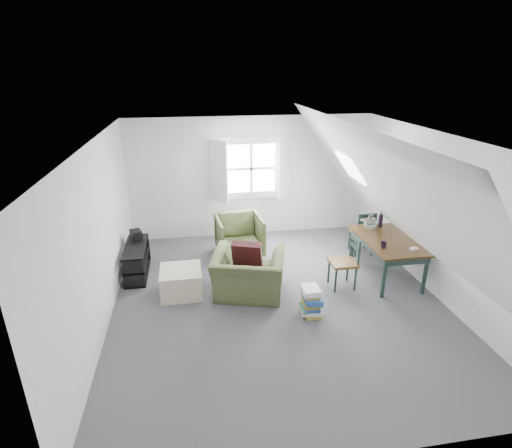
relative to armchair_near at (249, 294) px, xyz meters
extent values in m
plane|color=#4D4C51|center=(0.42, -0.27, 0.00)|extent=(5.50, 5.50, 0.00)
plane|color=white|center=(0.42, -0.27, 2.50)|extent=(5.50, 5.50, 0.00)
plane|color=silver|center=(0.42, 2.48, 1.25)|extent=(5.00, 0.00, 5.00)
plane|color=silver|center=(0.42, -3.02, 1.25)|extent=(5.00, 0.00, 5.00)
plane|color=silver|center=(-2.08, -0.27, 1.25)|extent=(0.00, 5.50, 5.50)
plane|color=silver|center=(2.92, -0.27, 1.25)|extent=(0.00, 5.50, 5.50)
plane|color=white|center=(-1.13, -0.27, 1.78)|extent=(3.19, 5.50, 4.48)
plane|color=white|center=(1.97, -0.27, 1.78)|extent=(3.19, 5.50, 4.48)
cube|color=white|center=(0.42, 2.46, 1.45)|extent=(1.30, 0.04, 1.30)
cube|color=white|center=(-0.26, 2.30, 1.45)|extent=(0.35, 0.35, 1.25)
cube|color=white|center=(1.10, 2.30, 1.45)|extent=(0.35, 0.35, 1.25)
cube|color=white|center=(0.42, 2.45, 1.45)|extent=(1.00, 0.02, 1.00)
cube|color=white|center=(0.42, 2.43, 1.45)|extent=(1.08, 0.04, 0.05)
cube|color=white|center=(0.42, 2.43, 1.45)|extent=(0.05, 0.04, 1.08)
cube|color=white|center=(1.97, 1.03, 1.75)|extent=(0.35, 0.75, 0.47)
imported|color=#434E27|center=(0.00, 0.00, 0.00)|extent=(1.31, 1.21, 0.71)
imported|color=#434E27|center=(0.04, 1.46, 0.00)|extent=(0.90, 0.93, 0.79)
cube|color=#360E12|center=(0.00, 0.15, 0.62)|extent=(0.53, 0.41, 0.49)
cube|color=#C0B496|center=(-1.06, 0.20, 0.21)|extent=(0.65, 0.65, 0.43)
cube|color=#311F0D|center=(2.41, 0.19, 0.68)|extent=(0.84, 1.41, 0.04)
cube|color=#1C2F2A|center=(2.41, 0.19, 0.61)|extent=(0.75, 1.31, 0.11)
cylinder|color=#1C2F2A|center=(2.07, -0.44, 0.33)|extent=(0.07, 0.07, 0.67)
cylinder|color=#1C2F2A|center=(2.76, -0.44, 0.33)|extent=(0.07, 0.07, 0.67)
cylinder|color=#1C2F2A|center=(2.07, 0.82, 0.33)|extent=(0.07, 0.07, 0.67)
cylinder|color=#1C2F2A|center=(2.76, 0.82, 0.33)|extent=(0.07, 0.07, 0.67)
sphere|color=silver|center=(2.26, 0.64, 0.82)|extent=(0.22, 0.22, 0.22)
cylinder|color=silver|center=(2.26, 0.64, 0.96)|extent=(0.07, 0.07, 0.12)
cylinder|color=black|center=(2.51, 0.74, 0.82)|extent=(0.07, 0.07, 0.23)
cylinder|color=#3F2D1E|center=(2.51, 0.74, 1.08)|extent=(0.03, 0.05, 0.42)
cylinder|color=#3F2D1E|center=(2.53, 0.75, 1.08)|extent=(0.04, 0.06, 0.42)
cylinder|color=#3F2D1E|center=(2.50, 0.73, 1.08)|extent=(0.05, 0.07, 0.42)
imported|color=black|center=(2.16, -0.11, 0.70)|extent=(0.13, 0.13, 0.10)
cube|color=white|center=(2.61, -0.26, 0.72)|extent=(0.12, 0.09, 0.04)
cube|color=brown|center=(2.38, 1.17, 0.44)|extent=(0.41, 0.41, 0.05)
cylinder|color=#1C2F2A|center=(2.55, 1.34, 0.21)|extent=(0.04, 0.04, 0.42)
cylinder|color=#1C2F2A|center=(2.55, 1.00, 0.21)|extent=(0.04, 0.04, 0.42)
cylinder|color=#1C2F2A|center=(2.21, 1.34, 0.21)|extent=(0.04, 0.04, 0.42)
cylinder|color=#1C2F2A|center=(2.21, 1.00, 0.21)|extent=(0.04, 0.04, 0.42)
cylinder|color=#1C2F2A|center=(2.55, 0.98, 0.66)|extent=(0.04, 0.04, 0.44)
cylinder|color=#1C2F2A|center=(2.21, 0.98, 0.66)|extent=(0.04, 0.04, 0.44)
cube|color=#1C2F2A|center=(2.38, 0.98, 0.83)|extent=(0.33, 0.03, 0.08)
cube|color=#1C2F2A|center=(2.38, 0.98, 0.70)|extent=(0.33, 0.03, 0.06)
cube|color=brown|center=(1.55, -0.01, 0.44)|extent=(0.41, 0.41, 0.05)
cylinder|color=#1C2F2A|center=(1.38, 0.16, 0.21)|extent=(0.04, 0.04, 0.42)
cylinder|color=#1C2F2A|center=(1.72, 0.16, 0.21)|extent=(0.04, 0.04, 0.42)
cylinder|color=#1C2F2A|center=(1.38, -0.17, 0.21)|extent=(0.04, 0.04, 0.42)
cylinder|color=#1C2F2A|center=(1.72, -0.17, 0.21)|extent=(0.04, 0.04, 0.42)
cylinder|color=#1C2F2A|center=(1.73, 0.16, 0.66)|extent=(0.04, 0.04, 0.44)
cylinder|color=#1C2F2A|center=(1.73, -0.17, 0.66)|extent=(0.04, 0.04, 0.44)
cube|color=#1C2F2A|center=(1.73, -0.01, 0.83)|extent=(0.03, 0.33, 0.08)
cube|color=#1C2F2A|center=(1.73, -0.01, 0.70)|extent=(0.03, 0.33, 0.06)
cube|color=black|center=(-1.83, 0.99, 0.01)|extent=(0.35, 1.06, 0.03)
cube|color=black|center=(-1.83, 0.99, 0.26)|extent=(0.35, 1.06, 0.03)
cube|color=black|center=(-1.83, 0.99, 0.53)|extent=(0.35, 1.06, 0.03)
cube|color=black|center=(-1.83, 0.48, 0.26)|extent=(0.35, 0.03, 0.53)
cube|color=black|center=(-1.83, 1.50, 0.26)|extent=(0.35, 0.03, 0.53)
cube|color=#264C99|center=(-1.83, 0.68, 0.11)|extent=(0.16, 0.18, 0.19)
cube|color=red|center=(-1.83, 1.08, 0.11)|extent=(0.16, 0.21, 0.19)
cube|color=white|center=(-1.83, 0.81, 0.37)|extent=(0.16, 0.19, 0.18)
cube|color=black|center=(-1.83, 1.24, 0.62)|extent=(0.25, 0.29, 0.19)
cube|color=#B29933|center=(0.83, -0.71, 0.02)|extent=(0.23, 0.30, 0.04)
cube|color=white|center=(0.80, -0.69, 0.06)|extent=(0.30, 0.33, 0.04)
cube|color=white|center=(0.84, -0.71, 0.09)|extent=(0.25, 0.33, 0.04)
cube|color=#337F4C|center=(0.79, -0.71, 0.13)|extent=(0.25, 0.31, 0.03)
cube|color=#264C99|center=(0.81, -0.73, 0.16)|extent=(0.27, 0.34, 0.03)
cube|color=#B29933|center=(0.81, -0.70, 0.18)|extent=(0.23, 0.30, 0.03)
cube|color=#B29933|center=(0.82, -0.69, 0.22)|extent=(0.27, 0.33, 0.04)
cube|color=#264C99|center=(0.84, -0.73, 0.26)|extent=(0.27, 0.34, 0.04)
cube|color=#264C99|center=(0.82, -0.73, 0.30)|extent=(0.27, 0.33, 0.04)
cube|color=#B29933|center=(0.81, -0.67, 0.33)|extent=(0.25, 0.31, 0.04)
cube|color=white|center=(0.80, -0.68, 0.37)|extent=(0.25, 0.29, 0.05)
cube|color=white|center=(0.81, -0.68, 0.42)|extent=(0.25, 0.30, 0.04)
camera|label=1|loc=(-0.79, -5.49, 3.42)|focal=28.00mm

